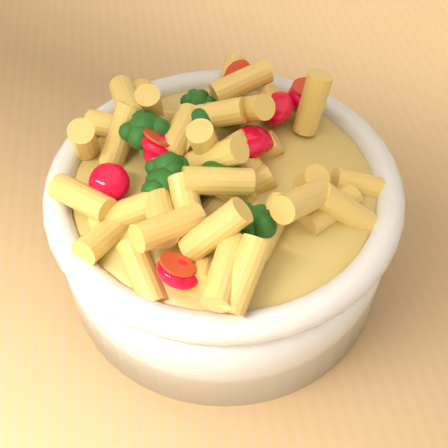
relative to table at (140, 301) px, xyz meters
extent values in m
cube|color=#A77547|center=(0.00, 0.00, 0.08)|extent=(1.20, 0.80, 0.04)
cylinder|color=#A77547|center=(0.55, 0.35, -0.37)|extent=(0.05, 0.05, 0.86)
cylinder|color=silver|center=(0.08, -0.04, 0.15)|extent=(0.24, 0.24, 0.10)
ellipsoid|color=silver|center=(0.08, -0.04, 0.12)|extent=(0.22, 0.22, 0.04)
torus|color=silver|center=(0.08, -0.04, 0.20)|extent=(0.25, 0.25, 0.02)
ellipsoid|color=gold|center=(0.08, -0.04, 0.20)|extent=(0.21, 0.21, 0.02)
camera|label=1|loc=(0.03, -0.34, 0.52)|focal=50.00mm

